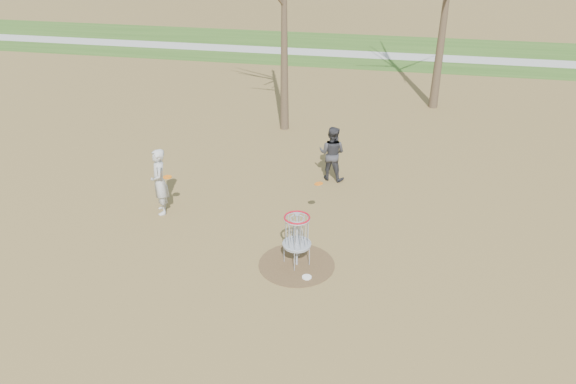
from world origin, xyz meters
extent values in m
plane|color=brown|center=(0.00, 0.00, 0.00)|extent=(160.00, 160.00, 0.00)
cube|color=#2D5119|center=(0.00, 21.00, 0.01)|extent=(160.00, 8.00, 0.01)
cube|color=#9E9E99|center=(0.00, 20.00, 0.01)|extent=(160.00, 1.50, 0.01)
cylinder|color=#47331E|center=(0.00, 0.00, 0.01)|extent=(1.80, 1.80, 0.01)
imported|color=#B4B4B4|center=(-4.04, 1.74, 0.92)|extent=(0.70, 0.80, 1.84)
imported|color=#323136|center=(0.22, 4.66, 0.84)|extent=(0.93, 0.79, 1.68)
cylinder|color=white|center=(0.32, -0.47, 0.02)|extent=(0.22, 0.22, 0.02)
cylinder|color=orange|center=(0.23, 1.77, 1.27)|extent=(0.22, 0.22, 0.08)
cylinder|color=orange|center=(-3.73, 1.59, 1.17)|extent=(0.22, 0.22, 0.02)
cylinder|color=#9EA3AD|center=(0.00, 0.00, 0.68)|extent=(0.05, 0.05, 1.35)
cylinder|color=#9EA3AD|center=(0.00, 0.00, 0.55)|extent=(0.64, 0.64, 0.04)
torus|color=#9EA3AD|center=(0.00, 0.00, 1.25)|extent=(0.60, 0.60, 0.04)
torus|color=#B50C1C|center=(0.00, 0.00, 1.28)|extent=(0.60, 0.60, 0.04)
cone|color=#382B1E|center=(-2.00, 8.50, 3.75)|extent=(0.32, 0.32, 7.50)
camera|label=1|loc=(1.88, -10.68, 7.67)|focal=35.00mm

